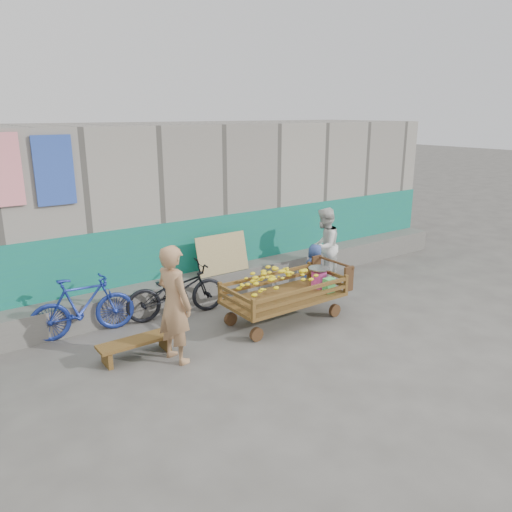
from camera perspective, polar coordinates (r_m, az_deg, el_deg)
ground at (r=7.25m, az=3.68°, el=-10.17°), size 80.00×80.00×0.00m
building_wall at (r=10.11m, az=-10.93°, el=5.92°), size 12.00×3.50×3.00m
banana_cart at (r=7.81m, az=3.06°, el=-3.45°), size 2.06×0.94×0.88m
bench at (r=7.03m, az=-13.50°, el=-9.78°), size 1.04×0.31×0.26m
vendor_man at (r=6.62m, az=-9.33°, el=-5.45°), size 0.49×0.65×1.60m
woman at (r=9.63m, az=7.78°, el=1.13°), size 0.90×0.83×1.48m
child at (r=9.19m, az=6.71°, el=-1.41°), size 0.47×0.34×0.91m
bicycle_dark at (r=8.16m, az=-9.12°, el=-3.96°), size 1.71×0.79×0.87m
bicycle_blue at (r=7.81m, az=-19.20°, el=-5.46°), size 1.56×0.59×0.91m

